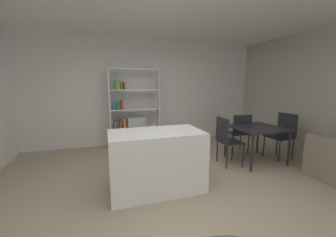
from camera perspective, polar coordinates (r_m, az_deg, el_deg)
name	(u,v)px	position (r m, az deg, el deg)	size (l,w,h in m)	color
ground_plane	(169,193)	(3.14, 0.23, -20.70)	(9.67, 9.67, 0.00)	tan
back_partition	(137,93)	(5.47, -8.96, 7.35)	(7.03, 0.06, 2.78)	silver
kitchen_island	(156,160)	(3.09, -3.36, -11.95)	(1.39, 0.77, 0.90)	white
open_bookshelf	(131,113)	(5.10, -10.67, 1.55)	(1.24, 0.35, 1.98)	white
dining_table	(256,130)	(4.50, 24.08, -3.15)	(1.00, 0.96, 0.73)	#232328
dining_chair_window_side	(283,132)	(5.03, 30.19, -3.34)	(0.47, 0.48, 0.98)	#232328
dining_chair_far	(240,130)	(4.89, 19.97, -3.19)	(0.49, 0.45, 0.92)	#232328
dining_chair_island_side	(226,137)	(4.09, 16.37, -5.14)	(0.44, 0.49, 0.96)	#232328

